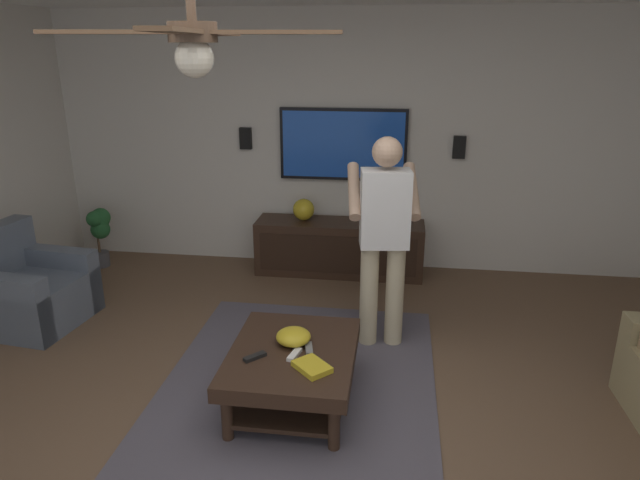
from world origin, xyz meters
TOP-DOWN VIEW (x-y plane):
  - ground_plane at (0.00, 0.00)m, footprint 7.44×7.44m
  - wall_back_tv at (3.15, 0.00)m, footprint 0.10×6.28m
  - area_rug at (0.70, 0.09)m, footprint 2.48×1.89m
  - armchair at (1.35, 2.53)m, footprint 0.89×0.90m
  - coffee_table at (0.50, 0.09)m, footprint 1.00×0.80m
  - media_console at (2.82, 0.04)m, footprint 0.45×1.70m
  - tv at (3.06, 0.04)m, footprint 0.05×1.29m
  - person_standing at (1.41, -0.44)m, footprint 0.58×0.59m
  - potted_plant_short at (2.66, 2.56)m, footprint 0.26×0.23m
  - bowl at (0.58, 0.10)m, footprint 0.23×0.23m
  - remote_white at (0.42, 0.07)m, footprint 0.16×0.08m
  - remote_black at (0.36, 0.31)m, footprint 0.14×0.14m
  - remote_grey at (0.51, -0.01)m, footprint 0.16×0.07m
  - book at (0.29, -0.07)m, footprint 0.27×0.27m
  - vase_round at (2.85, 0.41)m, footprint 0.22×0.22m
  - wall_speaker_left at (3.07, -1.11)m, footprint 0.06×0.12m
  - wall_speaker_right at (3.07, 1.05)m, footprint 0.06×0.12m
  - ceiling_fan at (-0.33, 0.32)m, footprint 1.20×1.20m

SIDE VIEW (x-z plane):
  - ground_plane at x=0.00m, z-range 0.00..0.00m
  - area_rug at x=0.70m, z-range 0.00..0.01m
  - media_console at x=2.82m, z-range 0.00..0.55m
  - armchair at x=1.35m, z-range -0.13..0.69m
  - coffee_table at x=0.50m, z-range 0.10..0.50m
  - remote_white at x=0.42m, z-range 0.40..0.42m
  - remote_black at x=0.36m, z-range 0.40..0.42m
  - remote_grey at x=0.51m, z-range 0.40..0.42m
  - book at x=0.29m, z-range 0.40..0.44m
  - potted_plant_short at x=2.66m, z-range 0.11..0.74m
  - bowl at x=0.58m, z-range 0.40..0.50m
  - vase_round at x=2.85m, z-range 0.55..0.77m
  - person_standing at x=1.41m, z-range 0.11..1.75m
  - wall_speaker_left at x=3.07m, z-range 1.18..1.40m
  - tv at x=3.06m, z-range 0.93..1.66m
  - wall_back_tv at x=3.15m, z-range 0.00..2.60m
  - wall_speaker_right at x=3.07m, z-range 1.22..1.44m
  - ceiling_fan at x=-0.33m, z-range 2.04..2.50m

